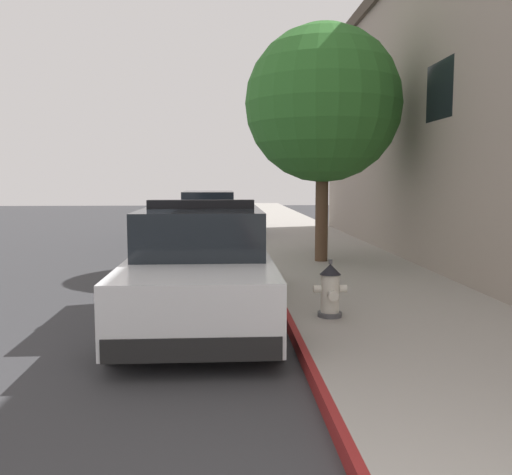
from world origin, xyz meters
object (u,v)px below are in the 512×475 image
at_px(police_cruiser, 201,267).
at_px(fire_hydrant, 330,290).
at_px(street_tree, 323,104).
at_px(parked_car_silver_ahead, 209,216).

distance_m(police_cruiser, fire_hydrant, 1.83).
xyz_separation_m(police_cruiser, street_tree, (2.47, 4.36, 2.82)).
height_order(police_cruiser, fire_hydrant, police_cruiser).
distance_m(police_cruiser, parked_car_silver_ahead, 10.79).
xyz_separation_m(police_cruiser, parked_car_silver_ahead, (-0.18, 10.79, -0.00)).
bearing_deg(fire_hydrant, parked_car_silver_ahead, 99.39).
height_order(parked_car_silver_ahead, street_tree, street_tree).
relative_size(fire_hydrant, street_tree, 0.15).
distance_m(parked_car_silver_ahead, street_tree, 7.51).
relative_size(police_cruiser, street_tree, 0.95).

